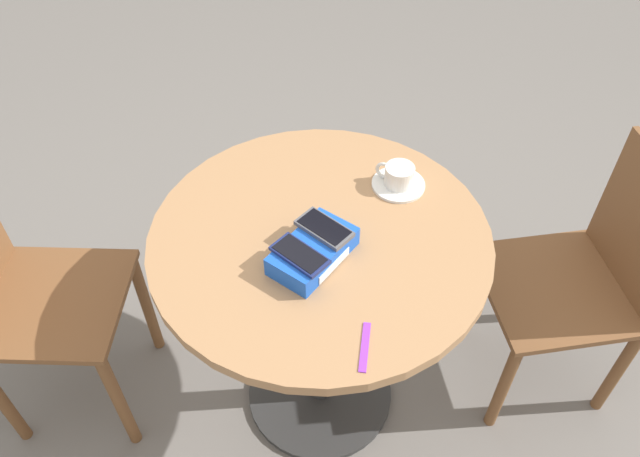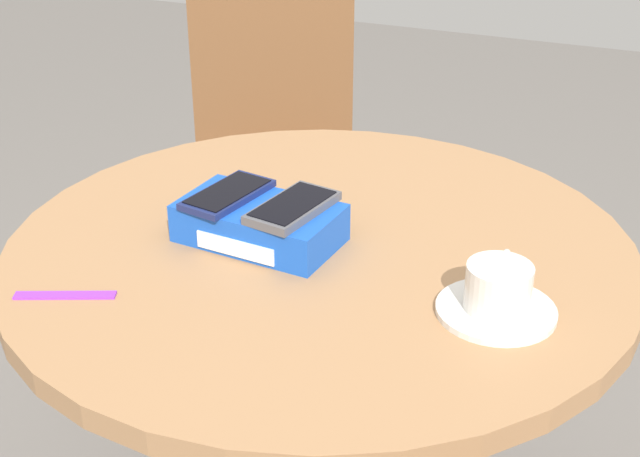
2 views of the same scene
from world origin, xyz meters
name	(u,v)px [view 1 (image 1 of 2)]	position (x,y,z in m)	size (l,w,h in m)	color
ground_plane	(320,393)	(0.00, 0.00, 0.00)	(8.00, 8.00, 0.00)	slate
round_table	(320,279)	(0.00, 0.00, 0.60)	(0.85, 0.85, 0.77)	#2D2D2D
phone_box	(313,251)	(-0.08, -0.03, 0.80)	(0.22, 0.14, 0.05)	blue
phone_navy	(300,255)	(-0.12, -0.02, 0.83)	(0.09, 0.14, 0.01)	navy
phone_gray	(324,228)	(-0.03, -0.03, 0.83)	(0.09, 0.14, 0.01)	#515156
saucer	(398,185)	(0.26, -0.08, 0.78)	(0.14, 0.14, 0.01)	silver
coffee_cup	(398,175)	(0.26, -0.08, 0.81)	(0.08, 0.11, 0.06)	silver
lanyard_strap	(365,347)	(-0.23, -0.25, 0.77)	(0.12, 0.02, 0.00)	purple
chair_near_window	(30,298)	(-0.41, 0.71, 0.48)	(0.54, 0.54, 0.92)	brown
chair_far_side	(578,281)	(0.51, -0.59, 0.44)	(0.58, 0.58, 0.85)	brown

